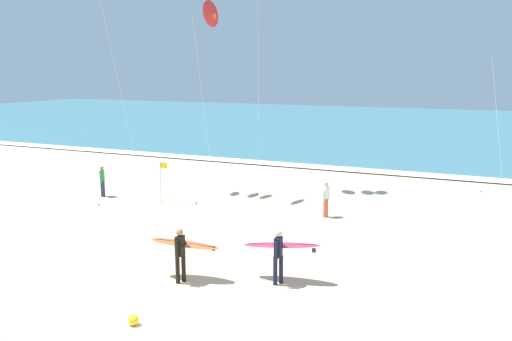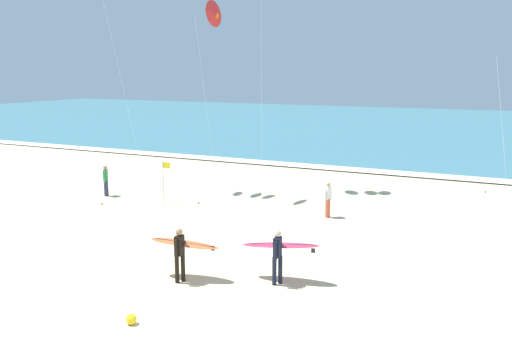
{
  "view_description": "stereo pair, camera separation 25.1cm",
  "coord_description": "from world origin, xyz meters",
  "px_view_note": "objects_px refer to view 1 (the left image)",
  "views": [
    {
      "loc": [
        6.31,
        -10.68,
        6.41
      ],
      "look_at": [
        -0.67,
        4.91,
        3.18
      ],
      "focal_mm": 37.44,
      "sensor_mm": 36.0,
      "label": 1
    },
    {
      "loc": [
        6.54,
        -10.58,
        6.41
      ],
      "look_at": [
        -0.67,
        4.91,
        3.18
      ],
      "focal_mm": 37.44,
      "sensor_mm": 36.0,
      "label": 2
    }
  ],
  "objects_px": {
    "kite_delta_scarlet_close": "(212,14)",
    "surfer_lead": "(280,249)",
    "beach_ball": "(133,320)",
    "surfer_trailing": "(183,248)",
    "bystander_green_top": "(102,181)",
    "lifeguard_flag": "(161,178)",
    "bystander_white_top": "(326,199)"
  },
  "relations": [
    {
      "from": "beach_ball",
      "to": "bystander_green_top",
      "type": "bearing_deg",
      "value": 132.75
    },
    {
      "from": "lifeguard_flag",
      "to": "beach_ball",
      "type": "distance_m",
      "value": 12.72
    },
    {
      "from": "surfer_trailing",
      "to": "lifeguard_flag",
      "type": "height_order",
      "value": "lifeguard_flag"
    },
    {
      "from": "surfer_lead",
      "to": "surfer_trailing",
      "type": "distance_m",
      "value": 2.98
    },
    {
      "from": "kite_delta_scarlet_close",
      "to": "surfer_lead",
      "type": "bearing_deg",
      "value": -51.32
    },
    {
      "from": "bystander_green_top",
      "to": "lifeguard_flag",
      "type": "height_order",
      "value": "lifeguard_flag"
    },
    {
      "from": "surfer_lead",
      "to": "surfer_trailing",
      "type": "bearing_deg",
      "value": -158.31
    },
    {
      "from": "bystander_green_top",
      "to": "kite_delta_scarlet_close",
      "type": "bearing_deg",
      "value": 21.4
    },
    {
      "from": "bystander_green_top",
      "to": "beach_ball",
      "type": "distance_m",
      "value": 14.88
    },
    {
      "from": "lifeguard_flag",
      "to": "surfer_lead",
      "type": "bearing_deg",
      "value": -37.36
    },
    {
      "from": "surfer_lead",
      "to": "bystander_white_top",
      "type": "relative_size",
      "value": 1.56
    },
    {
      "from": "surfer_trailing",
      "to": "bystander_white_top",
      "type": "distance_m",
      "value": 8.99
    },
    {
      "from": "bystander_white_top",
      "to": "beach_ball",
      "type": "height_order",
      "value": "bystander_white_top"
    },
    {
      "from": "surfer_trailing",
      "to": "surfer_lead",
      "type": "bearing_deg",
      "value": 21.69
    },
    {
      "from": "kite_delta_scarlet_close",
      "to": "lifeguard_flag",
      "type": "xyz_separation_m",
      "value": [
        -1.73,
        -2.11,
        -7.77
      ]
    },
    {
      "from": "kite_delta_scarlet_close",
      "to": "bystander_white_top",
      "type": "height_order",
      "value": "kite_delta_scarlet_close"
    },
    {
      "from": "surfer_lead",
      "to": "surfer_trailing",
      "type": "xyz_separation_m",
      "value": [
        -2.77,
        -1.1,
        0.0
      ]
    },
    {
      "from": "bystander_white_top",
      "to": "bystander_green_top",
      "type": "distance_m",
      "value": 11.62
    },
    {
      "from": "surfer_lead",
      "to": "kite_delta_scarlet_close",
      "type": "xyz_separation_m",
      "value": [
        -7.08,
        8.84,
        7.98
      ]
    },
    {
      "from": "kite_delta_scarlet_close",
      "to": "bystander_green_top",
      "type": "xyz_separation_m",
      "value": [
        -5.36,
        -2.1,
        -8.22
      ]
    },
    {
      "from": "surfer_lead",
      "to": "surfer_trailing",
      "type": "height_order",
      "value": "same"
    },
    {
      "from": "bystander_green_top",
      "to": "lifeguard_flag",
      "type": "distance_m",
      "value": 3.65
    },
    {
      "from": "beach_ball",
      "to": "surfer_trailing",
      "type": "bearing_deg",
      "value": 97.73
    },
    {
      "from": "surfer_trailing",
      "to": "beach_ball",
      "type": "height_order",
      "value": "surfer_trailing"
    },
    {
      "from": "kite_delta_scarlet_close",
      "to": "bystander_white_top",
      "type": "distance_m",
      "value": 10.38
    },
    {
      "from": "kite_delta_scarlet_close",
      "to": "bystander_green_top",
      "type": "relative_size",
      "value": 6.11
    },
    {
      "from": "surfer_lead",
      "to": "beach_ball",
      "type": "bearing_deg",
      "value": -119.42
    },
    {
      "from": "surfer_lead",
      "to": "beach_ball",
      "type": "relative_size",
      "value": 8.86
    },
    {
      "from": "kite_delta_scarlet_close",
      "to": "surfer_trailing",
      "type": "bearing_deg",
      "value": -66.55
    },
    {
      "from": "surfer_trailing",
      "to": "lifeguard_flag",
      "type": "distance_m",
      "value": 9.9
    },
    {
      "from": "surfer_trailing",
      "to": "bystander_white_top",
      "type": "relative_size",
      "value": 1.45
    },
    {
      "from": "bystander_white_top",
      "to": "lifeguard_flag",
      "type": "bearing_deg",
      "value": -173.22
    }
  ]
}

